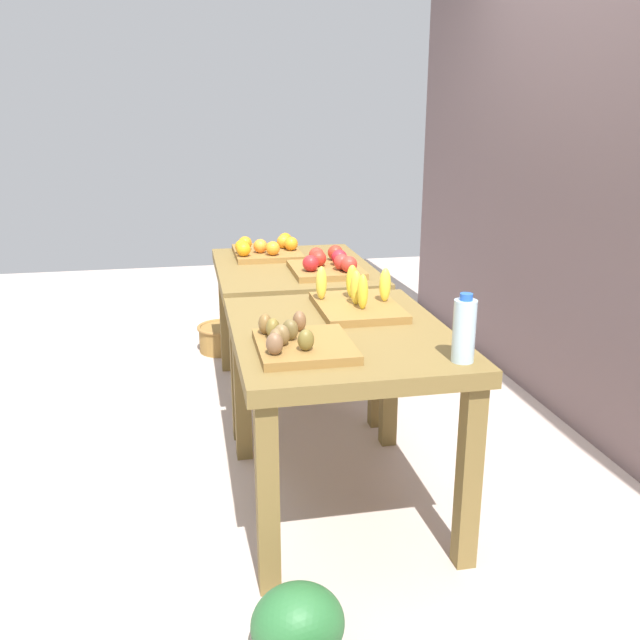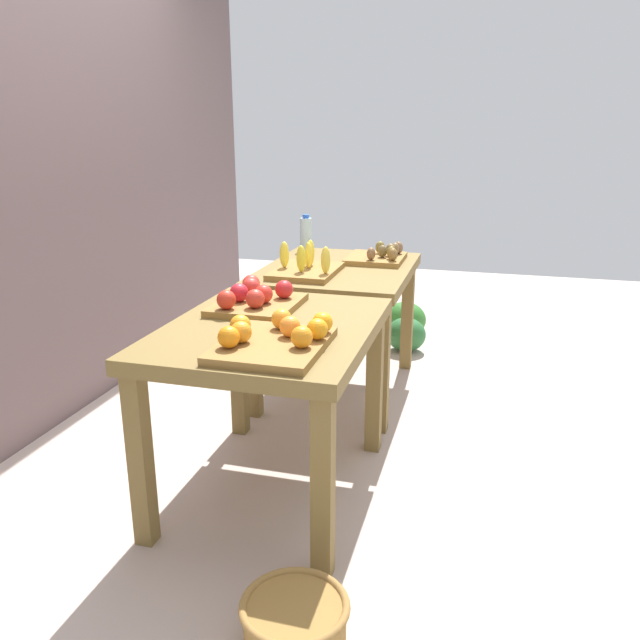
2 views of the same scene
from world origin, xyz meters
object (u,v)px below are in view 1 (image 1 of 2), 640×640
object	(u,v)px
display_table_right	(340,356)
apple_bin	(328,265)
orange_bin	(266,249)
display_table_left	(293,285)
kiwi_bin	(298,342)
wicker_basket	(222,337)
water_bottle	(464,330)
banana_crate	(357,301)

from	to	relation	value
display_table_right	apple_bin	bearing A→B (deg)	171.11
display_table_right	apple_bin	world-z (taller)	apple_bin
display_table_right	orange_bin	world-z (taller)	orange_bin
display_table_left	kiwi_bin	world-z (taller)	kiwi_bin
orange_bin	kiwi_bin	bearing A→B (deg)	-3.10
display_table_left	display_table_right	world-z (taller)	same
wicker_basket	water_bottle	bearing A→B (deg)	15.77
banana_crate	water_bottle	xyz separation A→B (m)	(0.64, 0.19, 0.07)
display_table_left	orange_bin	bearing A→B (deg)	-156.84
display_table_left	apple_bin	xyz separation A→B (m)	(0.21, 0.14, 0.15)
display_table_left	banana_crate	size ratio (longest dim) A/B	2.36
wicker_basket	apple_bin	bearing A→B (deg)	25.80
orange_bin	kiwi_bin	world-z (taller)	orange_bin
water_bottle	apple_bin	bearing A→B (deg)	-172.75
kiwi_bin	wicker_basket	distance (m)	2.24
kiwi_bin	display_table_right	bearing A→B (deg)	136.40
apple_bin	display_table_right	bearing A→B (deg)	-8.89
apple_bin	banana_crate	bearing A→B (deg)	-1.95
display_table_left	wicker_basket	xyz separation A→B (m)	(-0.81, -0.35, -0.54)
banana_crate	apple_bin	bearing A→B (deg)	178.05
display_table_right	orange_bin	distance (m)	1.39
display_table_right	water_bottle	xyz separation A→B (m)	(0.41, 0.31, 0.21)
display_table_left	orange_bin	size ratio (longest dim) A/B	2.36
water_bottle	wicker_basket	size ratio (longest dim) A/B	0.70
display_table_right	kiwi_bin	world-z (taller)	kiwi_bin
apple_bin	wicker_basket	xyz separation A→B (m)	(-1.02, -0.49, -0.69)
banana_crate	wicker_basket	size ratio (longest dim) A/B	1.36
orange_bin	display_table_left	bearing A→B (deg)	23.16
display_table_right	banana_crate	bearing A→B (deg)	152.33
banana_crate	water_bottle	world-z (taller)	water_bottle
apple_bin	banana_crate	world-z (taller)	banana_crate
orange_bin	apple_bin	bearing A→B (deg)	28.39
orange_bin	banana_crate	distance (m)	1.17
kiwi_bin	water_bottle	xyz separation A→B (m)	(0.21, 0.51, 0.08)
display_table_left	water_bottle	bearing A→B (deg)	11.46
display_table_right	water_bottle	bearing A→B (deg)	37.10
display_table_right	kiwi_bin	size ratio (longest dim) A/B	2.89
display_table_right	wicker_basket	xyz separation A→B (m)	(-1.93, -0.35, -0.54)
display_table_right	banana_crate	xyz separation A→B (m)	(-0.23, 0.12, 0.14)
water_bottle	banana_crate	bearing A→B (deg)	-163.31
display_table_left	kiwi_bin	size ratio (longest dim) A/B	2.89
wicker_basket	orange_bin	bearing A→B (deg)	23.52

